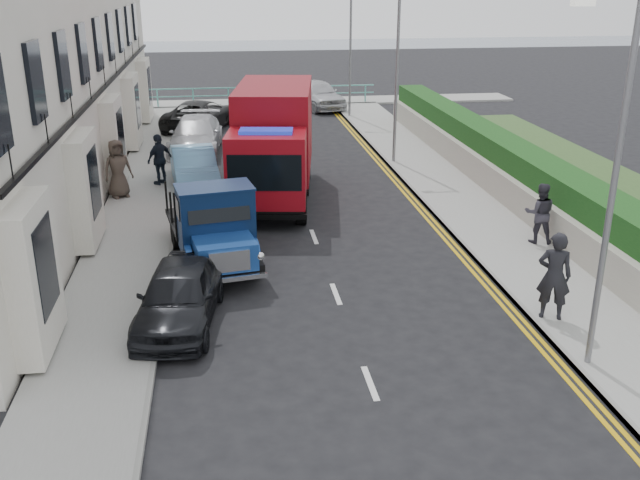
{
  "coord_description": "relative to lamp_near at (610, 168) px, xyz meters",
  "views": [
    {
      "loc": [
        -2.53,
        -13.28,
        7.17
      ],
      "look_at": [
        -0.38,
        2.01,
        1.4
      ],
      "focal_mm": 40.0,
      "sensor_mm": 36.0,
      "label": 1
    }
  ],
  "objects": [
    {
      "name": "ground",
      "position": [
        -4.18,
        2.0,
        -4.0
      ],
      "size": [
        120.0,
        120.0,
        0.0
      ],
      "primitive_type": "plane",
      "color": "black",
      "rests_on": "ground"
    },
    {
      "name": "pavement_west",
      "position": [
        -9.38,
        11.0,
        -3.94
      ],
      "size": [
        2.4,
        38.0,
        0.12
      ],
      "primitive_type": "cube",
      "color": "gray",
      "rests_on": "ground"
    },
    {
      "name": "pavement_east",
      "position": [
        1.12,
        11.0,
        -3.94
      ],
      "size": [
        2.6,
        38.0,
        0.12
      ],
      "primitive_type": "cube",
      "color": "gray",
      "rests_on": "ground"
    },
    {
      "name": "promenade",
      "position": [
        -4.18,
        31.0,
        -3.94
      ],
      "size": [
        30.0,
        2.5,
        0.12
      ],
      "primitive_type": "cube",
      "color": "gray",
      "rests_on": "ground"
    },
    {
      "name": "sea_plane",
      "position": [
        -4.18,
        62.0,
        -4.0
      ],
      "size": [
        120.0,
        120.0,
        0.0
      ],
      "primitive_type": "plane",
      "color": "#515F6E",
      "rests_on": "ground"
    },
    {
      "name": "garden_east",
      "position": [
        3.03,
        11.0,
        -3.1
      ],
      "size": [
        1.45,
        28.0,
        1.75
      ],
      "color": "#B2AD9E",
      "rests_on": "ground"
    },
    {
      "name": "seafront_railing",
      "position": [
        -4.18,
        30.2,
        -3.42
      ],
      "size": [
        13.0,
        0.08,
        1.11
      ],
      "color": "#59B2A5",
      "rests_on": "ground"
    },
    {
      "name": "lamp_near",
      "position": [
        0.0,
        0.0,
        0.0
      ],
      "size": [
        1.23,
        0.18,
        7.0
      ],
      "color": "slate",
      "rests_on": "ground"
    },
    {
      "name": "lamp_mid",
      "position": [
        0.0,
        16.0,
        0.0
      ],
      "size": [
        1.23,
        0.18,
        7.0
      ],
      "color": "slate",
      "rests_on": "ground"
    },
    {
      "name": "lamp_far",
      "position": [
        0.0,
        26.0,
        0.0
      ],
      "size": [
        1.23,
        0.18,
        7.0
      ],
      "color": "slate",
      "rests_on": "ground"
    },
    {
      "name": "bedford_lorry",
      "position": [
        -6.97,
        5.99,
        -2.97
      ],
      "size": [
        2.59,
        4.91,
        2.22
      ],
      "rotation": [
        0.0,
        0.0,
        0.17
      ],
      "color": "black",
      "rests_on": "ground"
    },
    {
      "name": "red_lorry",
      "position": [
        -4.99,
        12.16,
        -2.04
      ],
      "size": [
        3.39,
        7.3,
        3.68
      ],
      "rotation": [
        0.0,
        0.0,
        -0.15
      ],
      "color": "black",
      "rests_on": "ground"
    },
    {
      "name": "parked_car_front",
      "position": [
        -7.78,
        3.0,
        -3.32
      ],
      "size": [
        2.11,
        4.13,
        1.35
      ],
      "primitive_type": "imported",
      "rotation": [
        0.0,
        0.0,
        -0.14
      ],
      "color": "black",
      "rests_on": "ground"
    },
    {
      "name": "parked_car_mid",
      "position": [
        -7.72,
        13.8,
        -3.3
      ],
      "size": [
        1.94,
        4.37,
        1.4
      ],
      "primitive_type": "imported",
      "rotation": [
        0.0,
        0.0,
        0.11
      ],
      "color": "#5C99C7",
      "rests_on": "ground"
    },
    {
      "name": "parked_car_rear",
      "position": [
        -7.78,
        19.12,
        -3.26
      ],
      "size": [
        2.47,
        5.23,
        1.47
      ],
      "primitive_type": "imported",
      "rotation": [
        0.0,
        0.0,
        -0.08
      ],
      "color": "#B6B7BC",
      "rests_on": "ground"
    },
    {
      "name": "seafront_car_left",
      "position": [
        -7.68,
        23.99,
        -3.28
      ],
      "size": [
        4.02,
        5.7,
        1.44
      ],
      "primitive_type": "imported",
      "rotation": [
        0.0,
        0.0,
        2.79
      ],
      "color": "black",
      "rests_on": "ground"
    },
    {
      "name": "seafront_car_right",
      "position": [
        -1.16,
        29.0,
        -3.2
      ],
      "size": [
        3.02,
        5.01,
        1.59
      ],
      "primitive_type": "imported",
      "rotation": [
        0.0,
        0.0,
        0.26
      ],
      "color": "#B7B8BC",
      "rests_on": "ground"
    },
    {
      "name": "pedestrian_east_near",
      "position": [
        0.22,
        1.91,
        -2.89
      ],
      "size": [
        0.84,
        0.71,
        1.98
      ],
      "primitive_type": "imported",
      "rotation": [
        0.0,
        0.0,
        2.76
      ],
      "color": "black",
      "rests_on": "pavement_east"
    },
    {
      "name": "pedestrian_east_far",
      "position": [
        1.92,
        6.4,
        -3.02
      ],
      "size": [
        0.98,
        0.85,
        1.71
      ],
      "primitive_type": "imported",
      "rotation": [
        0.0,
        0.0,
        2.86
      ],
      "color": "#322F3A",
      "rests_on": "pavement_east"
    },
    {
      "name": "pedestrian_west_near",
      "position": [
        -8.91,
        13.89,
        -2.97
      ],
      "size": [
        1.06,
        1.06,
        1.81
      ],
      "primitive_type": "imported",
      "rotation": [
        0.0,
        0.0,
        3.92
      ],
      "color": "black",
      "rests_on": "pavement_west"
    },
    {
      "name": "pedestrian_west_far",
      "position": [
        -10.18,
        12.48,
        -2.9
      ],
      "size": [
        1.13,
        0.99,
        1.95
      ],
      "primitive_type": "imported",
      "rotation": [
        0.0,
        0.0,
        0.47
      ],
      "color": "#433930",
      "rests_on": "pavement_west"
    }
  ]
}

